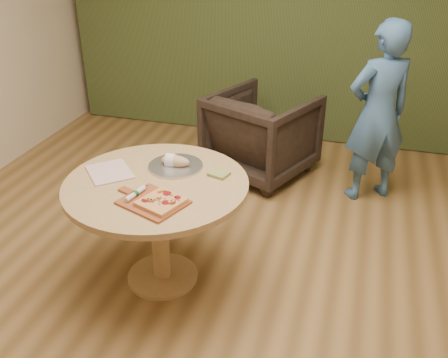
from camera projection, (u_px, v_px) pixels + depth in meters
name	position (u px, v px, depth m)	size (l,w,h in m)	color
room_shell	(196.00, 96.00, 2.52)	(5.04, 6.04, 2.84)	olive
curtain	(291.00, 5.00, 4.97)	(4.80, 0.14, 2.78)	#2F3D1B
pedestal_table	(157.00, 201.00, 3.14)	(1.15, 1.15, 0.75)	tan
pizza_paddle	(152.00, 202.00, 2.85)	(0.47, 0.39, 0.01)	brown
flatbread_pizza	(161.00, 202.00, 2.81)	(0.28, 0.28, 0.04)	tan
cutlery_roll	(136.00, 194.00, 2.89)	(0.07, 0.20, 0.03)	silver
newspaper	(110.00, 172.00, 3.18)	(0.30, 0.25, 0.01)	white
serving_tray	(176.00, 166.00, 3.25)	(0.36, 0.36, 0.02)	silver
bread_roll	(174.00, 161.00, 3.23)	(0.19, 0.09, 0.09)	tan
green_packet	(219.00, 174.00, 3.15)	(0.12, 0.10, 0.02)	olive
armchair	(262.00, 130.00, 4.62)	(0.84, 0.79, 0.86)	black
person_standing	(378.00, 114.00, 4.07)	(0.56, 0.37, 1.53)	#3B6494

